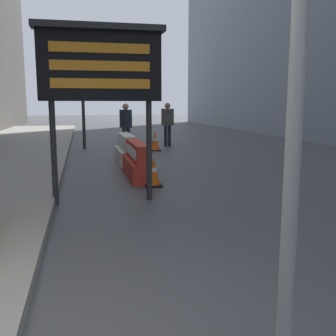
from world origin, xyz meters
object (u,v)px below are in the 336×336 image
(traffic_cone_mid, at_px, (155,141))
(pedestrian_worker, at_px, (168,121))
(traffic_cone_near, at_px, (153,172))
(message_board, at_px, (100,67))
(jersey_barrier_white, at_px, (126,150))
(jersey_barrier_red_striped, at_px, (138,162))
(traffic_light_near_curb, at_px, (82,83))
(pedestrian_passerby, at_px, (126,123))
(traffic_cone_far, at_px, (129,152))

(traffic_cone_mid, bearing_deg, pedestrian_worker, 61.97)
(traffic_cone_near, bearing_deg, message_board, -133.96)
(pedestrian_worker, bearing_deg, jersey_barrier_white, -117.89)
(jersey_barrier_red_striped, relative_size, pedestrian_worker, 1.21)
(traffic_light_near_curb, xyz_separation_m, pedestrian_passerby, (1.53, -0.74, -1.48))
(traffic_cone_mid, xyz_separation_m, traffic_cone_far, (-1.26, -2.62, -0.07))
(traffic_cone_mid, bearing_deg, jersey_barrier_red_striped, -104.86)
(pedestrian_passerby, bearing_deg, traffic_cone_near, -23.77)
(traffic_cone_far, bearing_deg, traffic_light_near_curb, 108.93)
(message_board, xyz_separation_m, traffic_cone_far, (1.03, 4.79, -2.03))
(message_board, distance_m, traffic_cone_far, 5.30)
(traffic_cone_near, xyz_separation_m, pedestrian_passerby, (0.17, 6.67, 0.73))
(traffic_light_near_curb, bearing_deg, traffic_cone_mid, -24.11)
(jersey_barrier_red_striped, relative_size, pedestrian_passerby, 1.23)
(traffic_light_near_curb, bearing_deg, pedestrian_passerby, -26.02)
(traffic_cone_far, xyz_separation_m, traffic_light_near_curb, (-1.29, 3.76, 2.22))
(traffic_cone_mid, relative_size, traffic_cone_far, 1.22)
(traffic_cone_near, bearing_deg, jersey_barrier_white, 92.91)
(traffic_light_near_curb, bearing_deg, traffic_cone_near, -79.61)
(traffic_cone_mid, relative_size, pedestrian_passerby, 0.43)
(jersey_barrier_white, relative_size, traffic_cone_near, 3.26)
(traffic_cone_far, bearing_deg, jersey_barrier_red_striped, -92.41)
(traffic_cone_near, relative_size, traffic_light_near_curb, 0.18)
(traffic_cone_mid, relative_size, pedestrian_worker, 0.42)
(message_board, xyz_separation_m, traffic_cone_mid, (2.29, 7.41, -1.96))
(message_board, distance_m, traffic_light_near_curb, 8.56)
(jersey_barrier_white, bearing_deg, traffic_cone_near, -87.09)
(jersey_barrier_red_striped, bearing_deg, jersey_barrier_white, 90.00)
(traffic_cone_mid, bearing_deg, traffic_cone_far, -115.75)
(traffic_cone_near, distance_m, pedestrian_worker, 8.07)
(message_board, xyz_separation_m, pedestrian_passerby, (1.26, 7.81, -1.30))
(traffic_cone_far, relative_size, pedestrian_passerby, 0.35)
(jersey_barrier_red_striped, relative_size, jersey_barrier_white, 1.06)
(message_board, xyz_separation_m, traffic_cone_near, (1.10, 1.14, -2.03))
(traffic_cone_far, relative_size, traffic_light_near_curb, 0.18)
(jersey_barrier_white, bearing_deg, pedestrian_passerby, 83.85)
(jersey_barrier_red_striped, height_order, pedestrian_passerby, pedestrian_passerby)
(jersey_barrier_white, relative_size, pedestrian_passerby, 1.16)
(jersey_barrier_white, xyz_separation_m, traffic_cone_far, (0.11, 0.17, -0.07))
(traffic_cone_mid, distance_m, traffic_cone_far, 2.91)
(traffic_cone_far, relative_size, pedestrian_worker, 0.34)
(traffic_light_near_curb, relative_size, pedestrian_passerby, 1.98)
(traffic_light_near_curb, bearing_deg, traffic_cone_far, -71.07)
(jersey_barrier_white, height_order, traffic_cone_mid, jersey_barrier_white)
(traffic_cone_near, relative_size, traffic_cone_mid, 0.84)
(traffic_light_near_curb, bearing_deg, pedestrian_worker, 6.29)
(jersey_barrier_red_striped, relative_size, traffic_cone_far, 3.53)
(message_board, bearing_deg, jersey_barrier_red_striped, 67.78)
(jersey_barrier_white, height_order, traffic_light_near_curb, traffic_light_near_curb)
(message_board, distance_m, jersey_barrier_white, 5.10)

